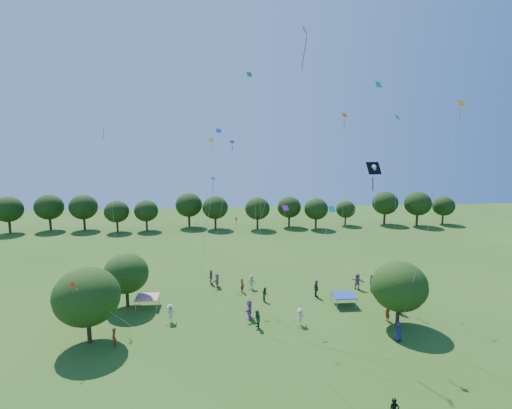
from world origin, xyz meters
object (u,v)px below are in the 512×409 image
Objects in this scene: near_tree_west at (87,297)px; tent_blue at (344,295)px; pirate_kite at (372,171)px; tent_red_stripe at (147,297)px; near_tree_north at (126,273)px; near_tree_east at (399,286)px; red_high_kite at (294,82)px.

near_tree_west reaches higher than tent_blue.
tent_red_stripe is at bearing 160.34° from pirate_kite.
near_tree_west is 7.36m from near_tree_north.
tent_red_stripe is at bearing 164.59° from near_tree_east.
near_tree_west is 26.66m from near_tree_east.
tent_red_stripe is (3.55, 6.87, -2.94)m from near_tree_west.
near_tree_west is 2.90× the size of tent_blue.
tent_red_stripe is 0.16× the size of pirate_kite.
near_tree_east is at bearing -29.69° from red_high_kite.
near_tree_north is 2.49× the size of tent_blue.
tent_blue is 0.09× the size of red_high_kite.
near_tree_north is at bearing 165.11° from near_tree_east.
pirate_kite reaches higher than tent_blue.
near_tree_east is 20.78m from red_high_kite.
red_high_kite is (-5.44, 0.10, 20.79)m from tent_blue.
tent_red_stripe is 19.77m from tent_blue.
near_tree_north is 26.00m from near_tree_east.
red_high_kite is at bearing 178.92° from tent_blue.
tent_red_stripe is 25.26m from red_high_kite.
tent_blue is at bearing -4.62° from near_tree_north.
near_tree_east is (26.65, 0.50, -0.28)m from near_tree_west.
near_tree_north is at bearing 78.00° from near_tree_west.
pirate_kite reaches higher than near_tree_east.
red_high_kite reaches higher than near_tree_north.
red_high_kite is (17.83, 5.53, 17.85)m from near_tree_west.
red_high_kite is at bearing 150.31° from near_tree_east.
tent_red_stripe and tent_blue have the same top height.
near_tree_west is at bearing -117.30° from tent_red_stripe.
tent_blue is at bearing 13.13° from near_tree_west.
near_tree_west is 2.90× the size of tent_red_stripe.
pirate_kite is 11.22m from red_high_kite.
near_tree_north is 0.92× the size of near_tree_east.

